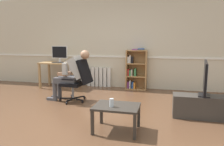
{
  "coord_description": "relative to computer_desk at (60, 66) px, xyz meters",
  "views": [
    {
      "loc": [
        1.27,
        -3.65,
        1.42
      ],
      "look_at": [
        0.15,
        0.85,
        0.7
      ],
      "focal_mm": 34.46,
      "sensor_mm": 36.0,
      "label": 1
    }
  ],
  "objects": [
    {
      "name": "keyboard",
      "position": [
        0.04,
        -0.14,
        0.13
      ],
      "size": [
        0.37,
        0.12,
        0.02
      ],
      "primitive_type": "cube",
      "color": "black",
      "rests_on": "computer_desk"
    },
    {
      "name": "office_chair",
      "position": [
        1.13,
        -1.29,
        -0.11
      ],
      "size": [
        0.77,
        0.62,
        0.99
      ],
      "rotation": [
        0.0,
        0.0,
        -1.64
      ],
      "color": "black",
      "rests_on": "ground_plane"
    },
    {
      "name": "computer_mouse",
      "position": [
        0.26,
        -0.12,
        0.13
      ],
      "size": [
        0.06,
        0.1,
        0.03
      ],
      "primitive_type": "cube",
      "color": "white",
      "rests_on": "computer_desk"
    },
    {
      "name": "bookshelf",
      "position": [
        2.23,
        0.29,
        -0.09
      ],
      "size": [
        0.59,
        0.29,
        1.18
      ],
      "color": "#AD7F4C",
      "rests_on": "ground_plane"
    },
    {
      "name": "tv_stand",
      "position": [
        3.76,
        -1.73,
        -0.43
      ],
      "size": [
        1.08,
        0.37,
        0.42
      ],
      "color": "#3D3833",
      "rests_on": "ground_plane"
    },
    {
      "name": "radiator",
      "position": [
        1.11,
        0.39,
        -0.34
      ],
      "size": [
        0.74,
        0.08,
        0.59
      ],
      "color": "white",
      "rests_on": "ground_plane"
    },
    {
      "name": "imac_monitor",
      "position": [
        -0.03,
        0.08,
        0.39
      ],
      "size": [
        0.5,
        0.14,
        0.48
      ],
      "color": "silver",
      "rests_on": "computer_desk"
    },
    {
      "name": "drinking_glass",
      "position": [
        2.29,
        -2.74,
        -0.16
      ],
      "size": [
        0.06,
        0.06,
        0.13
      ],
      "primitive_type": "cylinder",
      "color": "silver",
      "rests_on": "coffee_table"
    },
    {
      "name": "person_seated",
      "position": [
        0.98,
        -1.28,
        0.01
      ],
      "size": [
        1.06,
        0.41,
        1.19
      ],
      "rotation": [
        0.0,
        0.0,
        -1.64
      ],
      "color": "#4C4C51",
      "rests_on": "ground_plane"
    },
    {
      "name": "coffee_table",
      "position": [
        2.35,
        -2.66,
        -0.28
      ],
      "size": [
        0.7,
        0.53,
        0.41
      ],
      "color": "#332D28",
      "rests_on": "ground_plane"
    },
    {
      "name": "back_wall",
      "position": [
        1.79,
        0.5,
        0.71
      ],
      "size": [
        12.0,
        0.13,
        2.7
      ],
      "color": "beige",
      "rests_on": "ground_plane"
    },
    {
      "name": "tv_screen",
      "position": [
        3.76,
        -1.73,
        0.11
      ],
      "size": [
        0.24,
        0.93,
        0.62
      ],
      "rotation": [
        0.0,
        0.0,
        1.43
      ],
      "color": "black",
      "rests_on": "tv_stand"
    },
    {
      "name": "computer_desk",
      "position": [
        0.0,
        0.0,
        0.0
      ],
      "size": [
        1.11,
        0.62,
        0.76
      ],
      "color": "tan",
      "rests_on": "ground_plane"
    },
    {
      "name": "ground_plane",
      "position": [
        1.79,
        -2.15,
        -0.64
      ],
      "size": [
        18.0,
        18.0,
        0.0
      ],
      "primitive_type": "plane",
      "color": "brown"
    }
  ]
}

